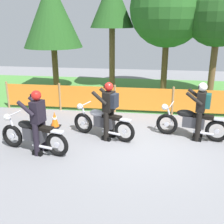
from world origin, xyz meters
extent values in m
cube|color=gray|center=(0.00, 0.00, -0.01)|extent=(24.00, 24.00, 0.02)
cube|color=#4C8C3D|center=(0.00, 5.77, 0.01)|extent=(24.00, 6.12, 0.01)
cylinder|color=#997547|center=(-5.29, 2.71, 0.53)|extent=(0.08, 0.08, 1.05)
cylinder|color=#997547|center=(-3.17, 2.71, 0.53)|extent=(0.08, 0.08, 1.05)
cylinder|color=#997547|center=(-1.06, 2.71, 0.53)|extent=(0.08, 0.08, 1.05)
cylinder|color=#997547|center=(1.06, 2.71, 0.53)|extent=(0.08, 0.08, 1.05)
cube|color=orange|center=(-4.23, 2.71, 0.54)|extent=(2.03, 0.02, 0.85)
cube|color=orange|center=(-2.11, 2.71, 0.54)|extent=(2.03, 0.02, 0.85)
cube|color=orange|center=(0.00, 2.71, 0.54)|extent=(2.03, 0.02, 0.85)
cube|color=orange|center=(2.11, 2.71, 0.54)|extent=(2.03, 0.02, 0.85)
cylinder|color=brown|center=(-4.37, 5.79, 1.03)|extent=(0.28, 0.28, 2.06)
cone|color=#23511E|center=(-4.37, 5.79, 3.59)|extent=(2.74, 2.74, 3.05)
cylinder|color=brown|center=(-1.67, 6.46, 1.47)|extent=(0.28, 0.28, 2.94)
cone|color=#23511E|center=(-1.67, 6.46, 4.09)|extent=(2.07, 2.07, 2.30)
cylinder|color=brown|center=(0.86, 5.83, 1.30)|extent=(0.28, 0.28, 2.60)
sphere|color=#286023|center=(0.86, 5.83, 3.77)|extent=(3.32, 3.32, 3.32)
cylinder|color=brown|center=(2.89, 5.36, 1.31)|extent=(0.28, 0.28, 2.63)
sphere|color=#23511E|center=(2.89, 5.36, 3.61)|extent=(2.80, 2.80, 2.80)
torus|color=black|center=(-1.77, 0.63, 0.32)|extent=(0.64, 0.32, 0.64)
cylinder|color=silver|center=(-1.77, 0.63, 0.32)|extent=(0.15, 0.10, 0.14)
torus|color=black|center=(-0.46, 0.15, 0.32)|extent=(0.64, 0.32, 0.64)
cylinder|color=silver|center=(-0.46, 0.15, 0.32)|extent=(0.15, 0.10, 0.14)
cube|color=#38383D|center=(-1.07, 0.37, 0.50)|extent=(0.65, 0.43, 0.32)
ellipsoid|color=#B7B7C1|center=(-1.29, 0.45, 0.72)|extent=(0.57, 0.40, 0.22)
cube|color=black|center=(-0.84, 0.29, 0.69)|extent=(0.60, 0.40, 0.10)
cube|color=silver|center=(-0.46, 0.15, 0.67)|extent=(0.39, 0.27, 0.04)
cylinder|color=silver|center=(-1.72, 0.61, 0.61)|extent=(0.24, 0.13, 0.57)
sphere|color=white|center=(-1.87, 0.66, 0.84)|extent=(0.23, 0.23, 0.18)
cylinder|color=silver|center=(-1.68, 0.60, 0.95)|extent=(0.24, 0.57, 0.03)
cylinder|color=silver|center=(-0.84, 0.14, 0.26)|extent=(0.54, 0.26, 0.07)
torus|color=black|center=(0.77, 0.88, 0.33)|extent=(0.66, 0.27, 0.65)
cylinder|color=silver|center=(0.77, 0.88, 0.33)|extent=(0.15, 0.10, 0.14)
torus|color=black|center=(2.15, 0.52, 0.33)|extent=(0.66, 0.27, 0.65)
cylinder|color=silver|center=(2.15, 0.52, 0.33)|extent=(0.15, 0.10, 0.14)
cube|color=#38383D|center=(1.51, 0.68, 0.51)|extent=(0.65, 0.39, 0.33)
ellipsoid|color=black|center=(1.28, 0.74, 0.73)|extent=(0.58, 0.37, 0.22)
cube|color=black|center=(1.75, 0.62, 0.70)|extent=(0.61, 0.36, 0.10)
cube|color=silver|center=(2.15, 0.52, 0.68)|extent=(0.40, 0.25, 0.04)
cylinder|color=silver|center=(0.83, 0.86, 0.62)|extent=(0.24, 0.12, 0.58)
sphere|color=white|center=(0.67, 0.90, 0.86)|extent=(0.22, 0.22, 0.18)
cylinder|color=silver|center=(0.86, 0.85, 0.97)|extent=(0.19, 0.60, 0.03)
cylinder|color=silver|center=(1.77, 0.47, 0.26)|extent=(0.56, 0.21, 0.07)
torus|color=black|center=(-3.46, -0.59, 0.33)|extent=(0.66, 0.27, 0.65)
cylinder|color=silver|center=(-3.46, -0.59, 0.33)|extent=(0.15, 0.09, 0.14)
torus|color=black|center=(-2.08, -0.94, 0.33)|extent=(0.66, 0.27, 0.65)
cylinder|color=silver|center=(-2.08, -0.94, 0.33)|extent=(0.15, 0.09, 0.14)
cube|color=#38383D|center=(-2.72, -0.78, 0.51)|extent=(0.65, 0.38, 0.33)
ellipsoid|color=black|center=(-2.95, -0.72, 0.73)|extent=(0.57, 0.36, 0.22)
cube|color=black|center=(-2.47, -0.84, 0.70)|extent=(0.61, 0.35, 0.10)
cube|color=silver|center=(-2.08, -0.94, 0.68)|extent=(0.39, 0.25, 0.04)
cylinder|color=silver|center=(-3.40, -0.61, 0.62)|extent=(0.24, 0.11, 0.58)
sphere|color=white|center=(-3.56, -0.57, 0.85)|extent=(0.22, 0.22, 0.18)
cylinder|color=silver|center=(-3.36, -0.62, 0.97)|extent=(0.18, 0.60, 0.03)
cylinder|color=silver|center=(-2.46, -0.99, 0.26)|extent=(0.56, 0.20, 0.07)
cylinder|color=black|center=(-0.99, 0.17, 0.43)|extent=(0.19, 0.19, 0.86)
cube|color=black|center=(-0.99, 0.17, 0.06)|extent=(0.28, 0.19, 0.12)
cylinder|color=black|center=(-0.87, 0.47, 0.43)|extent=(0.19, 0.19, 0.86)
cube|color=black|center=(-0.87, 0.47, 0.06)|extent=(0.28, 0.19, 0.12)
cube|color=black|center=(-0.93, 0.32, 1.14)|extent=(0.35, 0.42, 0.56)
cylinder|color=black|center=(-1.17, 0.18, 1.26)|extent=(0.49, 0.26, 0.38)
cylinder|color=black|center=(-1.02, 0.59, 1.26)|extent=(0.49, 0.26, 0.38)
sphere|color=red|center=(-0.93, 0.32, 1.56)|extent=(0.32, 0.32, 0.25)
cube|color=black|center=(-1.02, 0.35, 1.56)|extent=(0.09, 0.18, 0.08)
cube|color=#1E232D|center=(-0.77, 0.26, 1.18)|extent=(0.25, 0.32, 0.40)
cylinder|color=black|center=(1.61, 0.49, 0.43)|extent=(0.18, 0.18, 0.86)
cube|color=black|center=(1.61, 0.49, 0.06)|extent=(0.28, 0.17, 0.12)
cylinder|color=black|center=(1.70, 0.80, 0.43)|extent=(0.18, 0.18, 0.86)
cube|color=black|center=(1.70, 0.80, 0.06)|extent=(0.28, 0.17, 0.12)
cube|color=black|center=(1.65, 0.64, 1.14)|extent=(0.32, 0.41, 0.56)
cylinder|color=black|center=(1.43, 0.48, 1.26)|extent=(0.49, 0.22, 0.38)
cylinder|color=black|center=(1.54, 0.90, 1.26)|extent=(0.49, 0.22, 0.38)
sphere|color=white|center=(1.65, 0.64, 1.56)|extent=(0.30, 0.30, 0.25)
cube|color=black|center=(1.56, 0.67, 1.56)|extent=(0.07, 0.18, 0.08)
cube|color=#194C47|center=(1.82, 0.60, 1.18)|extent=(0.23, 0.31, 0.40)
cylinder|color=black|center=(-2.61, -0.97, 0.43)|extent=(0.18, 0.18, 0.86)
cube|color=black|center=(-2.61, -0.97, 0.06)|extent=(0.28, 0.17, 0.12)
cylinder|color=black|center=(-2.53, -0.66, 0.43)|extent=(0.18, 0.18, 0.86)
cube|color=black|center=(-2.53, -0.66, 0.06)|extent=(0.28, 0.17, 0.12)
cube|color=black|center=(-2.57, -0.81, 1.14)|extent=(0.32, 0.41, 0.56)
cylinder|color=black|center=(-2.80, -0.98, 1.26)|extent=(0.49, 0.21, 0.38)
cylinder|color=black|center=(-2.69, -0.56, 1.26)|extent=(0.49, 0.21, 0.38)
sphere|color=red|center=(-2.57, -0.81, 1.56)|extent=(0.30, 0.30, 0.25)
cube|color=black|center=(-2.67, -0.79, 1.56)|extent=(0.07, 0.18, 0.08)
cube|color=black|center=(-2.80, 0.97, 0.01)|extent=(0.32, 0.32, 0.03)
cone|color=orange|center=(-2.80, 0.97, 0.28)|extent=(0.26, 0.26, 0.50)
cylinder|color=white|center=(-2.80, 0.97, 0.31)|extent=(0.15, 0.15, 0.06)
camera|label=1|loc=(0.16, -7.01, 3.36)|focal=43.95mm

